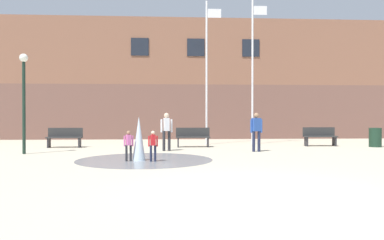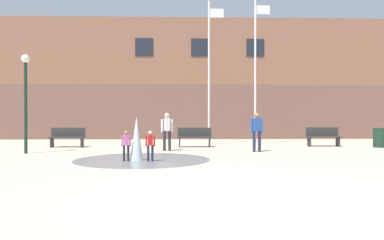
{
  "view_description": "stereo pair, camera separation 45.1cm",
  "coord_description": "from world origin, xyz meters",
  "px_view_note": "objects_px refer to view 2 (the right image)",
  "views": [
    {
      "loc": [
        -1.63,
        -7.15,
        1.46
      ],
      "look_at": [
        -0.74,
        7.9,
        1.3
      ],
      "focal_mm": 35.0,
      "sensor_mm": 36.0,
      "label": 1
    },
    {
      "loc": [
        -1.18,
        -7.17,
        1.46
      ],
      "look_at": [
        -0.74,
        7.9,
        1.3
      ],
      "focal_mm": 35.0,
      "sensor_mm": 36.0,
      "label": 2
    }
  ],
  "objects_px": {
    "adult_near_bench": "(167,129)",
    "child_in_fountain": "(126,143)",
    "adult_in_red": "(257,129)",
    "flagpole_left": "(210,68)",
    "park_bench_near_trashcan": "(195,137)",
    "park_bench_far_right": "(323,136)",
    "trash_can": "(379,138)",
    "child_with_pink_shirt": "(150,143)",
    "lamp_post_left_lane": "(26,89)",
    "flagpole_right": "(256,66)",
    "park_bench_left_of_flagpoles": "(67,137)"
  },
  "relations": [
    {
      "from": "child_with_pink_shirt",
      "to": "lamp_post_left_lane",
      "type": "relative_size",
      "value": 0.26
    },
    {
      "from": "adult_in_red",
      "to": "child_in_fountain",
      "type": "relative_size",
      "value": 1.61
    },
    {
      "from": "trash_can",
      "to": "lamp_post_left_lane",
      "type": "bearing_deg",
      "value": -171.13
    },
    {
      "from": "adult_near_bench",
      "to": "adult_in_red",
      "type": "height_order",
      "value": "same"
    },
    {
      "from": "park_bench_far_right",
      "to": "child_in_fountain",
      "type": "xyz_separation_m",
      "value": [
        -8.63,
        -5.68,
        0.1
      ]
    },
    {
      "from": "adult_near_bench",
      "to": "flagpole_left",
      "type": "xyz_separation_m",
      "value": [
        2.05,
        3.49,
        2.99
      ]
    },
    {
      "from": "park_bench_far_right",
      "to": "lamp_post_left_lane",
      "type": "relative_size",
      "value": 0.42
    },
    {
      "from": "flagpole_left",
      "to": "flagpole_right",
      "type": "bearing_deg",
      "value": 0.0
    },
    {
      "from": "park_bench_left_of_flagpoles",
      "to": "flagpole_right",
      "type": "bearing_deg",
      "value": 9.05
    },
    {
      "from": "flagpole_left",
      "to": "lamp_post_left_lane",
      "type": "relative_size",
      "value": 1.91
    },
    {
      "from": "park_bench_left_of_flagpoles",
      "to": "trash_can",
      "type": "xyz_separation_m",
      "value": [
        14.57,
        -0.58,
        -0.03
      ]
    },
    {
      "from": "flagpole_right",
      "to": "park_bench_left_of_flagpoles",
      "type": "bearing_deg",
      "value": -170.95
    },
    {
      "from": "park_bench_near_trashcan",
      "to": "flagpole_right",
      "type": "bearing_deg",
      "value": 26.24
    },
    {
      "from": "flagpole_left",
      "to": "flagpole_right",
      "type": "height_order",
      "value": "flagpole_right"
    },
    {
      "from": "child_in_fountain",
      "to": "flagpole_left",
      "type": "relative_size",
      "value": 0.13
    },
    {
      "from": "adult_near_bench",
      "to": "child_in_fountain",
      "type": "height_order",
      "value": "adult_near_bench"
    },
    {
      "from": "adult_in_red",
      "to": "flagpole_right",
      "type": "bearing_deg",
      "value": -121.4
    },
    {
      "from": "flagpole_right",
      "to": "adult_near_bench",
      "type": "bearing_deg",
      "value": -141.84
    },
    {
      "from": "park_bench_near_trashcan",
      "to": "flagpole_right",
      "type": "distance_m",
      "value": 5.04
    },
    {
      "from": "park_bench_left_of_flagpoles",
      "to": "child_with_pink_shirt",
      "type": "bearing_deg",
      "value": -52.54
    },
    {
      "from": "park_bench_left_of_flagpoles",
      "to": "flagpole_left",
      "type": "bearing_deg",
      "value": 12.14
    },
    {
      "from": "flagpole_right",
      "to": "trash_can",
      "type": "height_order",
      "value": "flagpole_right"
    },
    {
      "from": "lamp_post_left_lane",
      "to": "trash_can",
      "type": "bearing_deg",
      "value": 8.87
    },
    {
      "from": "park_bench_far_right",
      "to": "child_with_pink_shirt",
      "type": "height_order",
      "value": "child_with_pink_shirt"
    },
    {
      "from": "park_bench_far_right",
      "to": "adult_near_bench",
      "type": "height_order",
      "value": "adult_near_bench"
    },
    {
      "from": "flagpole_right",
      "to": "flagpole_left",
      "type": "bearing_deg",
      "value": 180.0
    },
    {
      "from": "flagpole_right",
      "to": "lamp_post_left_lane",
      "type": "bearing_deg",
      "value": -155.88
    },
    {
      "from": "park_bench_left_of_flagpoles",
      "to": "child_in_fountain",
      "type": "distance_m",
      "value": 6.6
    },
    {
      "from": "adult_near_bench",
      "to": "lamp_post_left_lane",
      "type": "height_order",
      "value": "lamp_post_left_lane"
    },
    {
      "from": "child_with_pink_shirt",
      "to": "park_bench_far_right",
      "type": "bearing_deg",
      "value": -71.27
    },
    {
      "from": "child_in_fountain",
      "to": "adult_near_bench",
      "type": "bearing_deg",
      "value": -41.53
    },
    {
      "from": "trash_can",
      "to": "adult_near_bench",
      "type": "bearing_deg",
      "value": -171.65
    },
    {
      "from": "park_bench_far_right",
      "to": "flagpole_right",
      "type": "relative_size",
      "value": 0.21
    },
    {
      "from": "park_bench_near_trashcan",
      "to": "flagpole_right",
      "type": "height_order",
      "value": "flagpole_right"
    },
    {
      "from": "adult_near_bench",
      "to": "adult_in_red",
      "type": "relative_size",
      "value": 1.0
    },
    {
      "from": "park_bench_left_of_flagpoles",
      "to": "park_bench_near_trashcan",
      "type": "height_order",
      "value": "same"
    },
    {
      "from": "adult_near_bench",
      "to": "adult_in_red",
      "type": "distance_m",
      "value": 3.72
    },
    {
      "from": "flagpole_left",
      "to": "adult_in_red",
      "type": "bearing_deg",
      "value": -67.99
    },
    {
      "from": "flagpole_right",
      "to": "adult_in_red",
      "type": "bearing_deg",
      "value": -100.74
    },
    {
      "from": "park_bench_near_trashcan",
      "to": "trash_can",
      "type": "bearing_deg",
      "value": -3.07
    },
    {
      "from": "park_bench_left_of_flagpoles",
      "to": "adult_near_bench",
      "type": "bearing_deg",
      "value": -23.13
    },
    {
      "from": "adult_near_bench",
      "to": "child_with_pink_shirt",
      "type": "distance_m",
      "value": 3.68
    },
    {
      "from": "park_bench_far_right",
      "to": "trash_can",
      "type": "height_order",
      "value": "park_bench_far_right"
    },
    {
      "from": "child_in_fountain",
      "to": "park_bench_far_right",
      "type": "bearing_deg",
      "value": -79.57
    },
    {
      "from": "park_bench_far_right",
      "to": "park_bench_left_of_flagpoles",
      "type": "bearing_deg",
      "value": -179.44
    },
    {
      "from": "park_bench_near_trashcan",
      "to": "park_bench_far_right",
      "type": "distance_m",
      "value": 6.22
    },
    {
      "from": "adult_near_bench",
      "to": "child_in_fountain",
      "type": "bearing_deg",
      "value": -29.65
    },
    {
      "from": "park_bench_near_trashcan",
      "to": "trash_can",
      "type": "xyz_separation_m",
      "value": [
        8.6,
        -0.46,
        -0.03
      ]
    },
    {
      "from": "adult_in_red",
      "to": "trash_can",
      "type": "relative_size",
      "value": 1.77
    },
    {
      "from": "park_bench_left_of_flagpoles",
      "to": "flagpole_left",
      "type": "distance_m",
      "value": 7.76
    }
  ]
}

